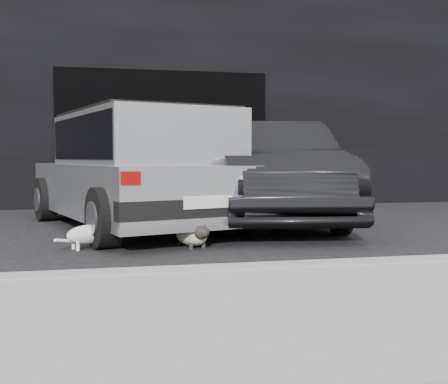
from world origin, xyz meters
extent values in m
plane|color=black|center=(0.00, 0.00, 0.00)|extent=(80.00, 80.00, 0.00)
cube|color=black|center=(1.00, 6.00, 2.50)|extent=(34.00, 4.00, 5.00)
cube|color=black|center=(1.00, 3.99, 1.30)|extent=(4.00, 0.10, 2.60)
cube|color=gray|center=(1.00, -2.60, 0.06)|extent=(18.00, 0.25, 0.12)
cube|color=gray|center=(1.00, -3.80, 0.06)|extent=(18.00, 2.20, 0.11)
cube|color=#B0B2B5|center=(0.30, 0.92, 0.53)|extent=(2.99, 4.56, 0.67)
cube|color=#B0B2B5|center=(0.36, 0.71, 1.20)|extent=(2.38, 3.15, 0.67)
cube|color=black|center=(0.36, 0.71, 1.20)|extent=(2.36, 3.05, 0.54)
cube|color=black|center=(0.88, -1.02, 0.43)|extent=(1.86, 0.71, 0.19)
cube|color=black|center=(-0.28, 2.86, 0.43)|extent=(1.86, 0.71, 0.19)
cube|color=silver|center=(0.90, -1.11, 0.50)|extent=(0.54, 0.18, 0.13)
cube|color=#8C0707|center=(0.11, -1.34, 0.75)|extent=(0.20, 0.09, 0.13)
cube|color=#8C0707|center=(1.70, -0.87, 0.75)|extent=(0.20, 0.09, 0.13)
cube|color=black|center=(0.36, 0.71, 1.55)|extent=(2.30, 2.89, 0.03)
cylinder|color=black|center=(-0.15, -0.79, 0.32)|extent=(0.41, 0.69, 0.65)
cylinder|color=slate|center=(-0.27, -0.83, 0.32)|extent=(0.12, 0.35, 0.36)
cylinder|color=black|center=(1.61, -0.27, 0.32)|extent=(0.41, 0.69, 0.65)
cylinder|color=slate|center=(1.73, -0.23, 0.32)|extent=(0.12, 0.35, 0.36)
cylinder|color=black|center=(-0.99, 2.05, 0.32)|extent=(0.41, 0.69, 0.65)
cylinder|color=slate|center=(-1.11, 2.01, 0.32)|extent=(0.12, 0.35, 0.36)
cylinder|color=black|center=(0.76, 2.57, 0.32)|extent=(0.41, 0.69, 0.65)
cylinder|color=slate|center=(0.89, 2.61, 0.32)|extent=(0.12, 0.35, 0.36)
imported|color=black|center=(2.20, 1.02, 0.74)|extent=(2.17, 4.67, 1.48)
ellipsoid|color=beige|center=(0.77, -0.85, 0.12)|extent=(0.40, 0.61, 0.22)
ellipsoid|color=beige|center=(0.80, -0.98, 0.15)|extent=(0.29, 0.29, 0.20)
ellipsoid|color=black|center=(0.83, -1.13, 0.18)|extent=(0.19, 0.17, 0.14)
sphere|color=black|center=(0.85, -1.19, 0.18)|extent=(0.06, 0.06, 0.06)
cone|color=black|center=(0.87, -1.10, 0.25)|extent=(0.06, 0.08, 0.07)
cone|color=black|center=(0.79, -1.12, 0.25)|extent=(0.06, 0.08, 0.07)
cylinder|color=black|center=(0.87, -0.99, 0.03)|extent=(0.05, 0.05, 0.07)
cylinder|color=black|center=(0.74, -1.02, 0.03)|extent=(0.05, 0.05, 0.07)
cylinder|color=black|center=(0.80, -0.67, 0.03)|extent=(0.05, 0.05, 0.07)
cylinder|color=black|center=(0.66, -0.70, 0.03)|extent=(0.05, 0.05, 0.07)
cylinder|color=black|center=(0.70, -0.55, 0.08)|extent=(0.20, 0.28, 0.09)
ellipsoid|color=silver|center=(-0.31, -0.76, 0.15)|extent=(0.52, 0.40, 0.20)
ellipsoid|color=silver|center=(-0.20, -0.71, 0.17)|extent=(0.27, 0.27, 0.17)
ellipsoid|color=white|center=(-0.09, -0.66, 0.24)|extent=(0.16, 0.17, 0.12)
sphere|color=white|center=(-0.04, -0.64, 0.23)|extent=(0.05, 0.05, 0.05)
cone|color=white|center=(-0.11, -0.64, 0.29)|extent=(0.07, 0.06, 0.06)
cone|color=white|center=(-0.09, -0.70, 0.29)|extent=(0.07, 0.06, 0.06)
cylinder|color=white|center=(-0.20, -0.65, 0.06)|extent=(0.04, 0.04, 0.12)
cylinder|color=white|center=(-0.16, -0.76, 0.06)|extent=(0.04, 0.04, 0.12)
cylinder|color=white|center=(-0.46, -0.76, 0.06)|extent=(0.04, 0.04, 0.12)
cylinder|color=white|center=(-0.41, -0.87, 0.06)|extent=(0.04, 0.04, 0.12)
cylinder|color=white|center=(-0.54, -0.86, 0.10)|extent=(0.21, 0.20, 0.08)
ellipsoid|color=gray|center=(-0.37, -0.81, 0.17)|extent=(0.21, 0.19, 0.08)
camera|label=1|loc=(-0.16, -6.74, 0.95)|focal=45.00mm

